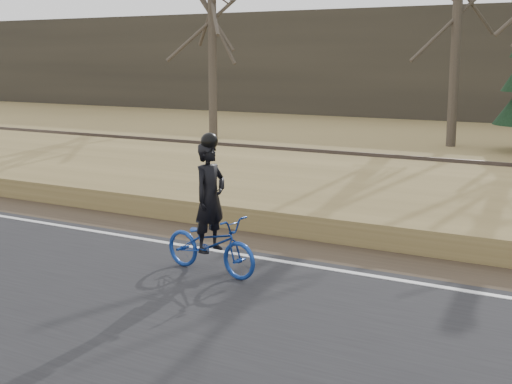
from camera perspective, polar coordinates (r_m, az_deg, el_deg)
The scene contains 6 objects.
ground at distance 10.35m, azimuth 19.42°, elevation -8.66°, with size 120.00×120.00×0.00m, color #97814C.
road at distance 8.05m, azimuth 15.90°, elevation -13.87°, with size 120.00×6.00×0.06m, color black.
edge_line at distance 10.51m, azimuth 19.66°, elevation -7.99°, with size 120.00×0.12×0.01m, color silver.
cyclist at distance 10.89m, azimuth -3.67°, elevation -2.98°, with size 1.80×0.83×2.17m.
bare_tree_far_left at distance 29.52m, azimuth -3.52°, elevation 12.36°, with size 0.36×0.36×8.36m, color #50483B.
bare_tree_left at distance 27.96m, azimuth 15.77°, elevation 12.92°, with size 0.36×0.36×9.17m, color #50483B.
Camera 1 is at (1.69, -9.65, 3.33)m, focal length 50.00 mm.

